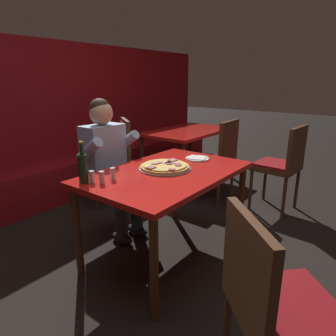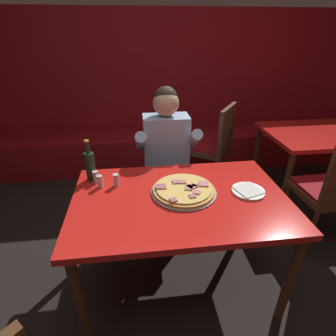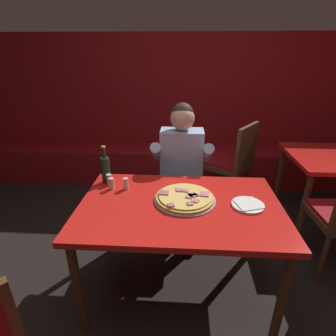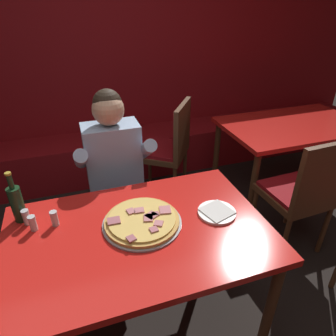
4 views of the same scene
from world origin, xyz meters
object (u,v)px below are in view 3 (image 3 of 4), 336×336
(main_dining_table, at_px, (180,214))
(pizza, at_px, (185,198))
(shaker_oregano, at_px, (112,184))
(dining_chair_near_left, at_px, (234,159))
(shaker_black_pepper, at_px, (126,184))
(diner_seated_blue_shirt, at_px, (182,169))
(shaker_parmesan, at_px, (109,180))
(plate_white_paper, at_px, (248,204))
(beer_bottle, at_px, (106,169))

(main_dining_table, distance_m, pizza, 0.11)
(shaker_oregano, xyz_separation_m, dining_chair_near_left, (1.08, 1.03, -0.19))
(main_dining_table, xyz_separation_m, shaker_black_pepper, (-0.40, 0.18, 0.12))
(diner_seated_blue_shirt, height_order, dining_chair_near_left, diner_seated_blue_shirt)
(main_dining_table, xyz_separation_m, diner_seated_blue_shirt, (0.00, 0.66, 0.04))
(shaker_parmesan, bearing_deg, diner_seated_blue_shirt, 37.77)
(shaker_parmesan, xyz_separation_m, dining_chair_near_left, (1.11, 0.97, -0.19))
(plate_white_paper, xyz_separation_m, dining_chair_near_left, (0.13, 1.21, -0.16))
(pizza, bearing_deg, main_dining_table, -123.37)
(shaker_parmesan, relative_size, shaker_black_pepper, 1.00)
(shaker_black_pepper, bearing_deg, shaker_oregano, -177.35)
(main_dining_table, height_order, shaker_parmesan, shaker_parmesan)
(pizza, height_order, diner_seated_blue_shirt, diner_seated_blue_shirt)
(pizza, distance_m, diner_seated_blue_shirt, 0.61)
(plate_white_paper, height_order, shaker_parmesan, shaker_parmesan)
(beer_bottle, bearing_deg, pizza, -21.63)
(shaker_black_pepper, bearing_deg, shaker_parmesan, 157.38)
(beer_bottle, relative_size, shaker_oregano, 3.40)
(pizza, height_order, shaker_black_pepper, shaker_black_pepper)
(main_dining_table, height_order, shaker_black_pepper, shaker_black_pepper)
(beer_bottle, distance_m, shaker_parmesan, 0.09)
(shaker_black_pepper, height_order, shaker_oregano, same)
(main_dining_table, relative_size, shaker_parmesan, 15.49)
(main_dining_table, height_order, pizza, pizza)
(pizza, bearing_deg, diner_seated_blue_shirt, 92.71)
(plate_white_paper, bearing_deg, pizza, 173.87)
(shaker_black_pepper, height_order, diner_seated_blue_shirt, diner_seated_blue_shirt)
(main_dining_table, distance_m, beer_bottle, 0.67)
(plate_white_paper, bearing_deg, diner_seated_blue_shirt, 123.79)
(shaker_black_pepper, relative_size, dining_chair_near_left, 0.09)
(main_dining_table, bearing_deg, plate_white_paper, 0.51)
(shaker_parmesan, xyz_separation_m, shaker_oregano, (0.03, -0.06, 0.00))
(plate_white_paper, bearing_deg, shaker_parmesan, 166.39)
(pizza, xyz_separation_m, beer_bottle, (-0.60, 0.24, 0.09))
(plate_white_paper, relative_size, beer_bottle, 0.72)
(diner_seated_blue_shirt, bearing_deg, dining_chair_near_left, 43.89)
(diner_seated_blue_shirt, bearing_deg, main_dining_table, -90.22)
(beer_bottle, distance_m, shaker_black_pepper, 0.21)
(shaker_black_pepper, height_order, dining_chair_near_left, dining_chair_near_left)
(shaker_parmesan, relative_size, diner_seated_blue_shirt, 0.07)
(main_dining_table, relative_size, dining_chair_near_left, 1.34)
(main_dining_table, bearing_deg, dining_chair_near_left, 64.58)
(dining_chair_near_left, bearing_deg, beer_bottle, -141.12)
(diner_seated_blue_shirt, bearing_deg, shaker_oregano, -136.41)
(pizza, distance_m, shaker_oregano, 0.55)
(shaker_black_pepper, bearing_deg, main_dining_table, -24.65)
(pizza, distance_m, shaker_black_pepper, 0.45)
(main_dining_table, relative_size, shaker_black_pepper, 15.49)
(beer_bottle, xyz_separation_m, shaker_parmesan, (0.03, -0.05, -0.07))
(beer_bottle, height_order, shaker_parmesan, beer_bottle)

